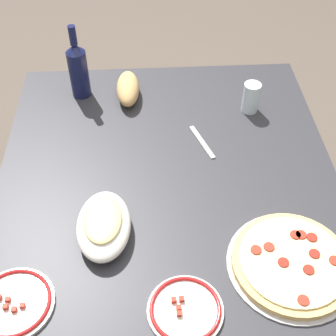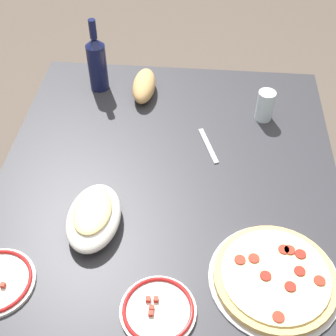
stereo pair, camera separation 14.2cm
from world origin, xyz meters
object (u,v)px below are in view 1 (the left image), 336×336
Objects in this scene: water_glass at (251,98)px; side_plate_far at (185,310)px; pepperoni_pizza at (292,263)px; baked_pasta_dish at (103,224)px; bread_loaf at (128,89)px; side_plate_near at (14,303)px; dining_table at (168,197)px; wine_bottle at (78,69)px.

side_plate_far is (-0.77, 0.30, -0.05)m from water_glass.
baked_pasta_dish is (0.13, 0.50, 0.03)m from pepperoni_pizza.
bread_loaf is (0.87, 0.14, 0.03)m from side_plate_far.
pepperoni_pizza is 0.71m from side_plate_near.
water_glass is at bearing -103.25° from bread_loaf.
water_glass is 0.57× the size of bread_loaf.
baked_pasta_dish is 0.62m from bread_loaf.
dining_table is 0.48m from side_plate_far.
side_plate_near is at bearing 172.95° from wine_bottle.
wine_bottle is at bearing 81.34° from bread_loaf.
dining_table is 5.90× the size of side_plate_near.
side_plate_near is (-0.86, 0.11, -0.10)m from wine_bottle.
pepperoni_pizza is 1.80× the size of side_plate_far.
wine_bottle is 0.19m from bread_loaf.
wine_bottle is at bearing 19.42° from side_plate_far.
dining_table is at bearing -43.94° from side_plate_near.
pepperoni_pizza is at bearing 179.40° from water_glass.
dining_table is at bearing -145.41° from wine_bottle.
wine_bottle is 1.42× the size of bread_loaf.
pepperoni_pizza is (-0.35, -0.31, 0.12)m from dining_table.
bread_loaf reaches higher than dining_table.
dining_table is 3.49× the size of pepperoni_pizza.
baked_pasta_dish is at bearing 135.92° from water_glass.
pepperoni_pizza is 0.31m from side_plate_far.
dining_table is at bearing 1.99° from side_plate_far.
pepperoni_pizza is at bearing -142.29° from wine_bottle.
side_plate_far is at bearing -170.76° from bread_loaf.
wine_bottle is at bearing 9.61° from baked_pasta_dish.
baked_pasta_dish is 1.20× the size of side_plate_near.
wine_bottle reaches higher than bread_loaf.
bread_loaf is at bearing 17.08° from dining_table.
dining_table is 0.45m from bread_loaf.
pepperoni_pizza is at bearing -150.33° from bread_loaf.
water_glass is at bearing -44.08° from baked_pasta_dish.
wine_bottle is 2.51× the size of water_glass.
water_glass is at bearing -45.69° from dining_table.
water_glass is 0.56× the size of side_plate_near.
wine_bottle reaches higher than side_plate_near.
water_glass is 0.45m from bread_loaf.
side_plate_near is at bearing 84.50° from side_plate_far.
wine_bottle is at bearing -7.05° from side_plate_near.
pepperoni_pizza is at bearing -105.20° from baked_pasta_dish.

